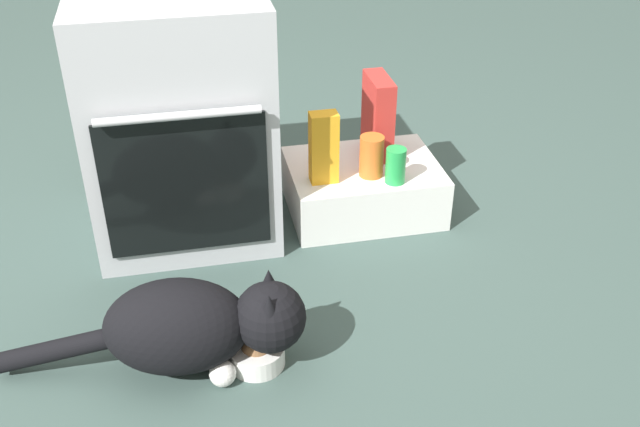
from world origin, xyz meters
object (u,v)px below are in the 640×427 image
Objects in this scene: pantry_cabinet at (363,187)px; food_bowl at (257,353)px; sauce_jar at (372,156)px; oven at (179,120)px; juice_carton at (324,148)px; cereal_box at (378,116)px; cat at (195,325)px; soda_can at (396,166)px.

food_bowl is (-0.47, -0.69, -0.05)m from pantry_cabinet.
food_bowl is 0.81m from sauce_jar.
food_bowl is at bearing -127.38° from sauce_jar.
oven is 3.31× the size of juice_carton.
cereal_box is (0.07, 0.08, 0.23)m from pantry_cabinet.
cereal_box is (0.67, 0.06, -0.08)m from oven.
oven is at bearing 96.99° from cat.
juice_carton is at bearing -154.22° from pantry_cabinet.
sauce_jar is (-0.06, -0.15, -0.07)m from cereal_box.
oven is at bearing 168.07° from juice_carton.
cereal_box reaches higher than pantry_cabinet.
food_bowl is 1.05× the size of sauce_jar.
juice_carton is 0.86× the size of cereal_box.
oven is 6.62× the size of soda_can.
soda_can is 0.23m from cereal_box.
cereal_box is at bearing 5.30° from oven.
juice_carton is at bearing -11.93° from oven.
oven is 2.84× the size of cereal_box.
juice_carton is (-0.23, 0.06, 0.06)m from soda_can.
cat is at bearing -132.70° from pantry_cabinet.
pantry_cabinet is 0.92m from cat.
pantry_cabinet is at bearing 25.78° from juice_carton.
cat is at bearing 171.67° from food_bowl.
cereal_box is at bearing 55.95° from cat.
cereal_box reaches higher than food_bowl.
oven reaches higher than sauce_jar.
pantry_cabinet is at bearing 55.63° from cat.
pantry_cabinet is at bearing 117.52° from soda_can.
pantry_cabinet is 0.84m from food_bowl.
soda_can is at bearing -62.48° from pantry_cabinet.
soda_can reaches higher than food_bowl.
cat is (-0.15, 0.02, 0.11)m from food_bowl.
food_bowl is 0.18m from cat.
cat reaches higher than pantry_cabinet.
food_bowl is 0.74m from juice_carton.
oven is 0.71m from soda_can.
food_bowl is at bearing -79.37° from oven.
soda_can is 0.09m from sauce_jar.
oven reaches higher than cat.
cereal_box is at bearing 67.97° from sauce_jar.
soda_can is 0.43× the size of cereal_box.
sauce_jar is (0.16, 0.00, -0.05)m from juice_carton.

